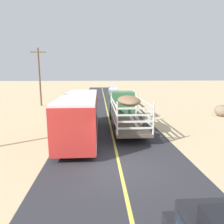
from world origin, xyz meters
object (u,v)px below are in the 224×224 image
at_px(livestock_truck, 124,105).
at_px(power_pole_mid, 39,75).
at_px(car_far, 113,89).
at_px(bus, 80,114).
at_px(boulder_near_shoulder, 222,111).

height_order(livestock_truck, power_pole_mid, power_pole_mid).
bearing_deg(livestock_truck, car_far, 88.00).
distance_m(bus, boulder_near_shoulder, 16.73).
height_order(bus, power_pole_mid, power_pole_mid).
xyz_separation_m(livestock_truck, power_pole_mid, (-11.01, 11.91, 2.69)).
relative_size(livestock_truck, boulder_near_shoulder, 5.97).
relative_size(car_far, power_pole_mid, 0.55).
bearing_deg(bus, livestock_truck, 45.51).
distance_m(livestock_truck, car_far, 30.49).
xyz_separation_m(bus, boulder_near_shoulder, (15.33, 6.63, -1.10)).
relative_size(car_far, boulder_near_shoulder, 2.84).
xyz_separation_m(bus, power_pole_mid, (-7.23, 15.76, 2.74)).
relative_size(bus, car_far, 2.16).
bearing_deg(bus, power_pole_mid, 114.66).
distance_m(livestock_truck, bus, 5.40).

